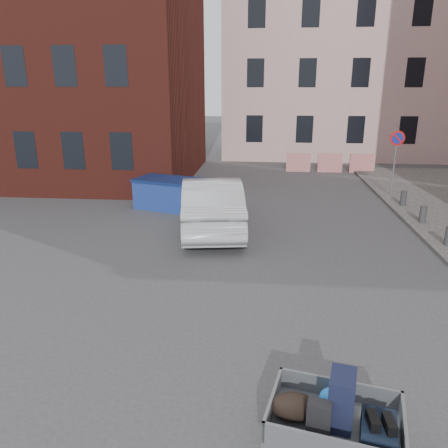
# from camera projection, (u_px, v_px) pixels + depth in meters

# --- Properties ---
(ground) EXTENTS (120.00, 120.00, 0.00)m
(ground) POSITION_uv_depth(u_px,v_px,m) (231.00, 293.00, 9.91)
(ground) COLOR #38383A
(ground) RESTS_ON ground
(building_brick) EXTENTS (12.00, 10.00, 14.00)m
(building_brick) POSITION_uv_depth(u_px,v_px,m) (66.00, 31.00, 20.93)
(building_brick) COLOR #591E16
(building_brick) RESTS_ON ground
(building_pink) EXTENTS (16.00, 8.00, 14.00)m
(building_pink) POSITION_uv_depth(u_px,v_px,m) (351.00, 45.00, 28.13)
(building_pink) COLOR #C9A09A
(building_pink) RESTS_ON ground
(no_parking_sign) EXTENTS (0.60, 0.09, 2.65)m
(no_parking_sign) POSITION_uv_depth(u_px,v_px,m) (396.00, 149.00, 17.76)
(no_parking_sign) COLOR gray
(no_parking_sign) RESTS_ON sidewalk
(barriers) EXTENTS (4.70, 0.18, 1.00)m
(barriers) POSITION_uv_depth(u_px,v_px,m) (330.00, 163.00, 23.61)
(barriers) COLOR red
(barriers) RESTS_ON ground
(trailer) EXTENTS (1.80, 1.94, 1.20)m
(trailer) POSITION_uv_depth(u_px,v_px,m) (334.00, 418.00, 5.35)
(trailer) COLOR black
(trailer) RESTS_ON ground
(dumpster) EXTENTS (3.04, 2.17, 1.15)m
(dumpster) POSITION_uv_depth(u_px,v_px,m) (172.00, 194.00, 16.54)
(dumpster) COLOR navy
(dumpster) RESTS_ON ground
(silver_car) EXTENTS (2.59, 5.44, 1.72)m
(silver_car) POSITION_uv_depth(u_px,v_px,m) (212.00, 204.00, 14.08)
(silver_car) COLOR #BABCC2
(silver_car) RESTS_ON ground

